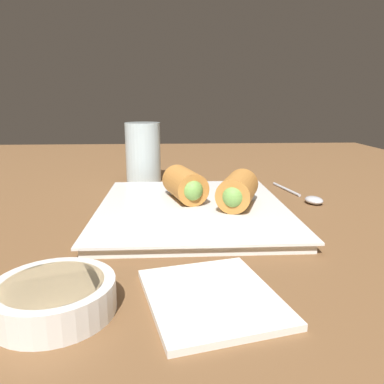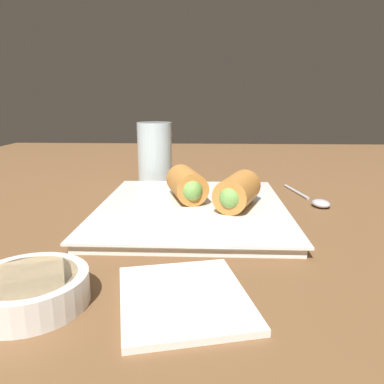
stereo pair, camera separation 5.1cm
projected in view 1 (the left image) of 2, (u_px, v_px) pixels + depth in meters
The scene contains 8 objects.
table_surface at pixel (180, 223), 54.45cm from camera, with size 180.00×140.00×2.00cm.
serving_plate at pixel (192, 209), 54.73cm from camera, with size 31.55×26.78×1.50cm.
roll_front_left at pixel (237, 191), 52.78cm from camera, with size 9.60×7.33×4.76cm.
roll_front_right at pixel (186, 185), 56.30cm from camera, with size 9.61×6.91×4.76cm.
dipping_bowl_near at pixel (54, 296), 29.40cm from camera, with size 9.63×9.63×2.61cm.
spoon at pixel (308, 198), 62.03cm from camera, with size 15.94×4.62×1.19cm.
napkin at pixel (212, 297), 31.47cm from camera, with size 14.41×13.05×0.60cm.
drinking_glass at pixel (143, 152), 75.95cm from camera, with size 7.07×7.07×11.91cm.
Camera 1 is at (-51.77, 1.02, 18.51)cm, focal length 35.00 mm.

